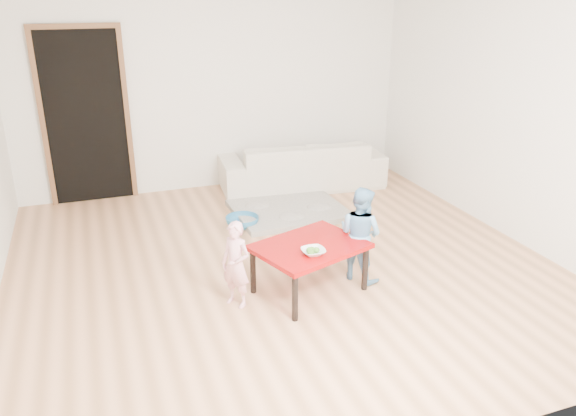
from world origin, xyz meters
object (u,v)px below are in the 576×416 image
bowl (313,252)px  basin (242,222)px  sofa (301,164)px  child_pink (236,265)px  child_blue (360,234)px  red_table (309,268)px

bowl → basin: size_ratio=0.52×
sofa → basin: bearing=48.5°
child_pink → basin: (0.48, 1.58, -0.31)m
child_blue → sofa: bearing=-37.8°
red_table → child_blue: size_ratio=1.02×
child_blue → bowl: bearing=86.4°
child_pink → red_table: bearing=52.6°
child_pink → basin: size_ratio=2.01×
bowl → basin: bearing=94.0°
bowl → basin: 1.81m
sofa → child_pink: (-1.59, -2.62, 0.06)m
child_pink → child_blue: size_ratio=0.85×
bowl → basin: (-0.12, 1.76, -0.41)m
child_blue → basin: 1.69m
child_pink → child_blue: (1.16, 0.08, 0.07)m
basin → sofa: bearing=43.4°
red_table → child_pink: size_ratio=1.20×
sofa → bowl: size_ratio=11.03×
bowl → child_pink: bearing=163.4°
child_pink → child_blue: child_blue is taller
red_table → child_pink: child_pink is taller
bowl → child_blue: bearing=24.7°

